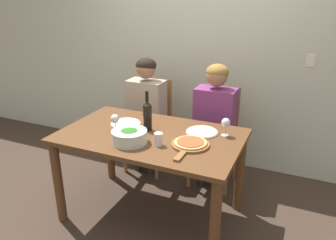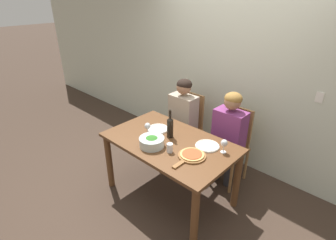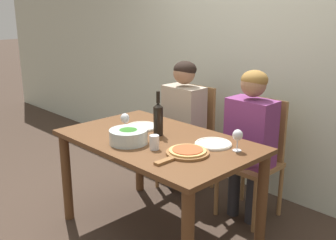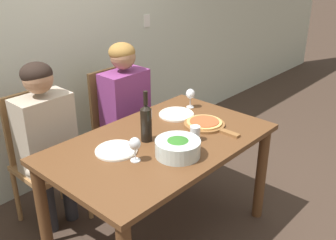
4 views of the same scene
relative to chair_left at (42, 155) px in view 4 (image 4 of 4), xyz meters
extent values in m
plane|color=#3D2D23|center=(0.41, -0.81, -0.53)|extent=(40.00, 40.00, 0.00)
cube|color=beige|center=(0.41, 0.43, 0.82)|extent=(10.00, 0.05, 2.70)
cube|color=white|center=(1.51, 0.40, 0.72)|extent=(0.08, 0.01, 0.12)
cube|color=brown|center=(0.41, -0.81, 0.23)|extent=(1.47, 0.90, 0.04)
cylinder|color=brown|center=(1.08, -1.20, -0.16)|extent=(0.08, 0.08, 0.74)
cylinder|color=brown|center=(-0.27, -0.42, -0.16)|extent=(0.08, 0.08, 0.74)
cylinder|color=brown|center=(1.08, -0.42, -0.16)|extent=(0.08, 0.08, 0.74)
cube|color=#9E7042|center=(0.00, -0.08, -0.07)|extent=(0.42, 0.42, 0.04)
cube|color=#9E7042|center=(0.00, 0.12, 0.20)|extent=(0.38, 0.03, 0.52)
cylinder|color=#9E7042|center=(-0.19, -0.27, -0.31)|extent=(0.04, 0.04, 0.44)
cylinder|color=#9E7042|center=(0.19, -0.27, -0.31)|extent=(0.04, 0.04, 0.44)
cylinder|color=#9E7042|center=(-0.19, 0.11, -0.31)|extent=(0.04, 0.04, 0.44)
cylinder|color=#9E7042|center=(0.19, 0.11, -0.31)|extent=(0.04, 0.04, 0.44)
cube|color=#9E7042|center=(0.74, -0.08, -0.07)|extent=(0.42, 0.42, 0.04)
cube|color=#9E7042|center=(0.74, 0.12, 0.20)|extent=(0.38, 0.03, 0.52)
cylinder|color=#9E7042|center=(0.55, -0.27, -0.31)|extent=(0.04, 0.04, 0.44)
cylinder|color=#9E7042|center=(0.93, -0.27, -0.31)|extent=(0.04, 0.04, 0.44)
cylinder|color=#9E7042|center=(0.55, 0.11, -0.31)|extent=(0.04, 0.04, 0.44)
cylinder|color=#9E7042|center=(0.93, 0.11, -0.31)|extent=(0.04, 0.04, 0.44)
cylinder|color=#28282D|center=(-0.09, -0.16, -0.29)|extent=(0.10, 0.10, 0.48)
cylinder|color=#28282D|center=(0.09, -0.16, -0.29)|extent=(0.10, 0.10, 0.48)
cube|color=tan|center=(0.00, -0.10, 0.21)|extent=(0.38, 0.22, 0.54)
cylinder|color=tan|center=(-0.20, -0.34, 0.07)|extent=(0.07, 0.31, 0.14)
cylinder|color=tan|center=(0.20, -0.34, 0.07)|extent=(0.07, 0.31, 0.14)
sphere|color=#9E7051|center=(0.00, -0.10, 0.60)|extent=(0.20, 0.20, 0.20)
ellipsoid|color=black|center=(0.00, -0.09, 0.64)|extent=(0.21, 0.21, 0.15)
cylinder|color=#28282D|center=(0.65, -0.16, -0.29)|extent=(0.10, 0.10, 0.48)
cylinder|color=#28282D|center=(0.83, -0.16, -0.29)|extent=(0.10, 0.10, 0.48)
cube|color=#7A3370|center=(0.74, -0.10, 0.21)|extent=(0.38, 0.22, 0.54)
cylinder|color=#7A3370|center=(0.54, -0.34, 0.07)|extent=(0.07, 0.31, 0.14)
cylinder|color=#7A3370|center=(0.94, -0.34, 0.07)|extent=(0.07, 0.31, 0.14)
sphere|color=#9E7051|center=(0.74, -0.10, 0.60)|extent=(0.20, 0.20, 0.20)
ellipsoid|color=olive|center=(0.74, -0.09, 0.64)|extent=(0.21, 0.21, 0.15)
cylinder|color=black|center=(0.35, -0.74, 0.36)|extent=(0.07, 0.07, 0.22)
cone|color=black|center=(0.35, -0.74, 0.48)|extent=(0.07, 0.07, 0.03)
cylinder|color=black|center=(0.35, -0.74, 0.54)|extent=(0.03, 0.03, 0.09)
cylinder|color=silver|center=(0.33, -1.02, 0.30)|extent=(0.27, 0.27, 0.10)
ellipsoid|color=#2D6B23|center=(0.33, -1.02, 0.30)|extent=(0.22, 0.22, 0.11)
cylinder|color=silver|center=(0.12, -0.71, 0.25)|extent=(0.26, 0.26, 0.01)
torus|color=silver|center=(0.12, -0.71, 0.26)|extent=(0.26, 0.26, 0.02)
cylinder|color=silver|center=(0.78, -0.62, 0.25)|extent=(0.26, 0.26, 0.01)
torus|color=silver|center=(0.78, -0.62, 0.26)|extent=(0.26, 0.26, 0.02)
cylinder|color=brown|center=(0.78, -0.88, 0.26)|extent=(0.29, 0.29, 0.02)
cube|color=brown|center=(0.78, -1.10, 0.26)|extent=(0.04, 0.14, 0.02)
cylinder|color=tan|center=(0.78, -0.88, 0.27)|extent=(0.25, 0.25, 0.01)
cylinder|color=#AD4C28|center=(0.78, -0.88, 0.28)|extent=(0.20, 0.20, 0.01)
cylinder|color=silver|center=(0.12, -0.88, 0.25)|extent=(0.06, 0.06, 0.01)
cylinder|color=silver|center=(0.12, -0.88, 0.29)|extent=(0.01, 0.01, 0.07)
ellipsoid|color=silver|center=(0.12, -0.88, 0.36)|extent=(0.07, 0.07, 0.08)
ellipsoid|color=maroon|center=(0.12, -0.88, 0.35)|extent=(0.06, 0.06, 0.03)
cylinder|color=silver|center=(0.97, -0.60, 0.25)|extent=(0.06, 0.06, 0.01)
cylinder|color=silver|center=(0.97, -0.60, 0.29)|extent=(0.01, 0.01, 0.07)
ellipsoid|color=silver|center=(0.97, -0.60, 0.36)|extent=(0.07, 0.07, 0.08)
ellipsoid|color=maroon|center=(0.97, -0.60, 0.35)|extent=(0.06, 0.06, 0.03)
cylinder|color=silver|center=(0.56, -0.98, 0.30)|extent=(0.07, 0.07, 0.10)
camera|label=1|loc=(1.53, -2.98, 1.32)|focal=35.00mm
camera|label=2|loc=(2.12, -2.67, 1.76)|focal=28.00mm
camera|label=3|loc=(2.43, -2.67, 1.18)|focal=42.00mm
camera|label=4|loc=(-1.23, -2.37, 1.41)|focal=42.00mm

